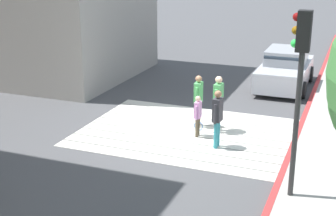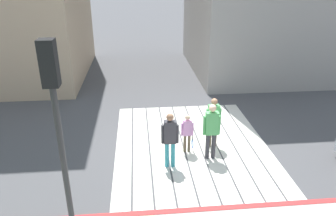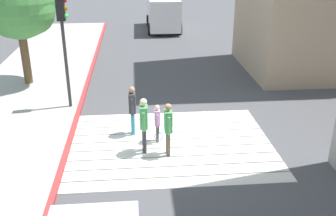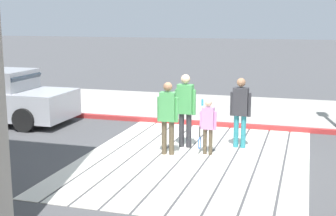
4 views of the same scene
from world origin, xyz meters
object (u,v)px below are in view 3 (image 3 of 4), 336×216
pedestrian_adult_side (144,122)px  pedestrian_child_with_racket (157,121)px  pedestrian_adult_lead (168,126)px  traffic_light_corner (63,31)px  van_down_street (163,12)px  pedestrian_adult_trailing (132,107)px  street_tree (20,3)px

pedestrian_adult_side → pedestrian_child_with_racket: (0.44, 0.64, -0.31)m
pedestrian_adult_lead → pedestrian_child_with_racket: pedestrian_adult_lead is taller
pedestrian_adult_side → pedestrian_child_with_racket: pedestrian_adult_side is taller
pedestrian_adult_lead → traffic_light_corner: bearing=131.8°
van_down_street → traffic_light_corner: (-4.69, -14.40, 1.76)m
pedestrian_adult_trailing → street_tree: bearing=130.9°
van_down_street → pedestrian_child_with_racket: (-1.53, -17.38, -0.56)m
street_tree → pedestrian_adult_side: 8.54m
van_down_street → pedestrian_adult_lead: size_ratio=3.12×
pedestrian_adult_lead → street_tree: bearing=129.8°
pedestrian_adult_lead → pedestrian_adult_side: size_ratio=0.94×
van_down_street → pedestrian_adult_lead: bearing=-94.0°
pedestrian_adult_lead → pedestrian_child_with_racket: bearing=107.4°
traffic_light_corner → pedestrian_child_with_racket: traffic_light_corner is taller
van_down_street → pedestrian_adult_side: van_down_street is taller
traffic_light_corner → pedestrian_adult_trailing: traffic_light_corner is taller
traffic_light_corner → van_down_street: bearing=72.0°
street_tree → traffic_light_corner: bearing=-53.1°
street_tree → pedestrian_child_with_racket: street_tree is taller
van_down_street → pedestrian_adult_side: bearing=-96.2°
pedestrian_adult_side → pedestrian_child_with_racket: bearing=55.5°
traffic_light_corner → pedestrian_adult_side: 4.95m
pedestrian_adult_lead → pedestrian_adult_trailing: (-1.05, 1.48, 0.01)m
pedestrian_adult_side → pedestrian_child_with_racket: size_ratio=1.38×
pedestrian_child_with_racket → traffic_light_corner: bearing=136.7°
pedestrian_adult_trailing → pedestrian_child_with_racket: bearing=-38.8°
van_down_street → pedestrian_adult_side: (-1.97, -18.02, -0.25)m
van_down_street → pedestrian_adult_trailing: van_down_street is taller
traffic_light_corner → street_tree: size_ratio=0.80×
van_down_street → pedestrian_child_with_racket: bearing=-95.0°
pedestrian_adult_lead → pedestrian_adult_side: (-0.71, 0.22, 0.06)m
street_tree → pedestrian_child_with_racket: bearing=-47.8°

